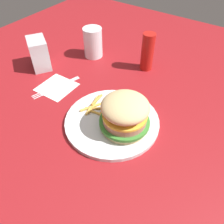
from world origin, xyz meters
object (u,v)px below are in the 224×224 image
fries_pile (98,106)px  ketchup_bottle (147,52)px  drink_glass (93,44)px  fork (56,86)px  plate (112,121)px  napkin_dispenser (39,54)px  napkin (57,87)px  sandwich (125,114)px

fries_pile → ketchup_bottle: ketchup_bottle is taller
drink_glass → fork: bearing=95.7°
plate → fries_pile: fries_pile is taller
plate → napkin_dispenser: (0.38, -0.08, 0.05)m
plate → napkin_dispenser: 0.39m
napkin → ketchup_bottle: (-0.19, -0.27, 0.07)m
fork → napkin_dispenser: (0.13, -0.06, 0.05)m
ketchup_bottle → plate: bearing=100.5°
fries_pile → napkin: 0.18m
sandwich → fork: size_ratio=0.78×
drink_glass → ketchup_bottle: ketchup_bottle is taller
napkin → sandwich: bearing=174.1°
plate → drink_glass: (0.27, -0.26, 0.04)m
sandwich → ketchup_bottle: size_ratio=1.01×
plate → drink_glass: bearing=-43.9°
drink_glass → ketchup_bottle: size_ratio=0.83×
napkin → ketchup_bottle: ketchup_bottle is taller
fork → ketchup_bottle: size_ratio=1.28×
ketchup_bottle → fork: bearing=54.9°
fries_pile → fork: bearing=-2.3°
plate → napkin: bearing=-6.3°
plate → napkin: plate is taller
fork → napkin: bearing=-106.1°
napkin → napkin_dispenser: bearing=-23.7°
plate → ketchup_bottle: size_ratio=1.97×
sandwich → napkin_dispenser: sandwich is taller
sandwich → plate: bearing=-3.9°
napkin → drink_glass: bearing=-84.2°
sandwich → napkin_dispenser: (0.42, -0.09, -0.01)m
napkin → ketchup_bottle: bearing=-125.2°
plate → fork: plate is taller
sandwich → napkin: 0.29m
drink_glass → ketchup_bottle: (-0.21, -0.04, 0.02)m
napkin → ketchup_bottle: 0.33m
drink_glass → plate: bearing=136.1°
plate → sandwich: (-0.04, 0.00, 0.06)m
sandwich → fries_pile: 0.12m
fork → ketchup_bottle: bearing=-125.1°
napkin → fork: (0.00, 0.00, 0.00)m
sandwich → napkin: size_ratio=1.22×
plate → ketchup_bottle: (0.05, -0.29, 0.06)m
fork → fries_pile: bearing=177.7°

